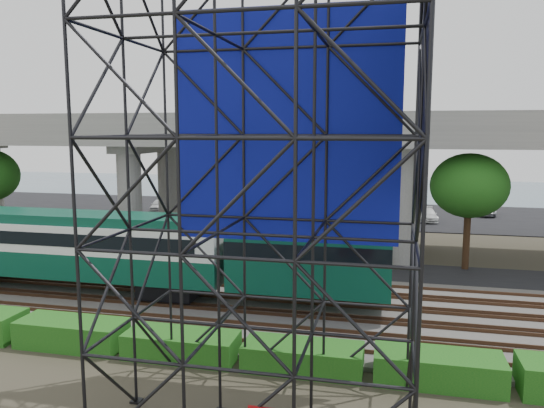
# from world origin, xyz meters

# --- Properties ---
(ground) EXTENTS (140.00, 140.00, 0.00)m
(ground) POSITION_xyz_m (0.00, 0.00, 0.00)
(ground) COLOR #474233
(ground) RESTS_ON ground
(ballast_bed) EXTENTS (90.00, 12.00, 0.20)m
(ballast_bed) POSITION_xyz_m (0.00, 2.00, 0.10)
(ballast_bed) COLOR slate
(ballast_bed) RESTS_ON ground
(service_road) EXTENTS (90.00, 5.00, 0.08)m
(service_road) POSITION_xyz_m (0.00, 10.50, 0.04)
(service_road) COLOR black
(service_road) RESTS_ON ground
(parking_lot) EXTENTS (90.00, 18.00, 0.08)m
(parking_lot) POSITION_xyz_m (0.00, 34.00, 0.04)
(parking_lot) COLOR black
(parking_lot) RESTS_ON ground
(harbor_water) EXTENTS (140.00, 40.00, 0.03)m
(harbor_water) POSITION_xyz_m (0.00, 56.00, 0.01)
(harbor_water) COLOR #466073
(harbor_water) RESTS_ON ground
(rail_tracks) EXTENTS (90.00, 9.52, 0.16)m
(rail_tracks) POSITION_xyz_m (0.00, 2.00, 0.28)
(rail_tracks) COLOR #472D1E
(rail_tracks) RESTS_ON ballast_bed
(commuter_train) EXTENTS (29.30, 3.06, 4.30)m
(commuter_train) POSITION_xyz_m (-6.61, 2.00, 2.88)
(commuter_train) COLOR black
(commuter_train) RESTS_ON rail_tracks
(overpass) EXTENTS (80.00, 12.00, 12.40)m
(overpass) POSITION_xyz_m (-0.01, 16.00, 8.21)
(overpass) COLOR #9E9B93
(overpass) RESTS_ON ground
(scaffold_tower) EXTENTS (9.36, 6.36, 15.00)m
(scaffold_tower) POSITION_xyz_m (5.40, -7.98, 7.47)
(scaffold_tower) COLOR black
(scaffold_tower) RESTS_ON ground
(hedge_strip) EXTENTS (34.60, 1.80, 1.20)m
(hedge_strip) POSITION_xyz_m (1.01, -4.30, 0.56)
(hedge_strip) COLOR #124F13
(hedge_strip) RESTS_ON ground
(trees) EXTENTS (40.94, 16.94, 7.69)m
(trees) POSITION_xyz_m (-4.67, 16.17, 5.57)
(trees) COLOR #382314
(trees) RESTS_ON ground
(suv) EXTENTS (5.12, 3.88, 1.29)m
(suv) POSITION_xyz_m (-16.28, 9.89, 0.73)
(suv) COLOR black
(suv) RESTS_ON service_road
(parked_cars) EXTENTS (37.35, 9.62, 1.30)m
(parked_cars) POSITION_xyz_m (1.17, 33.77, 0.70)
(parked_cars) COLOR silver
(parked_cars) RESTS_ON parking_lot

